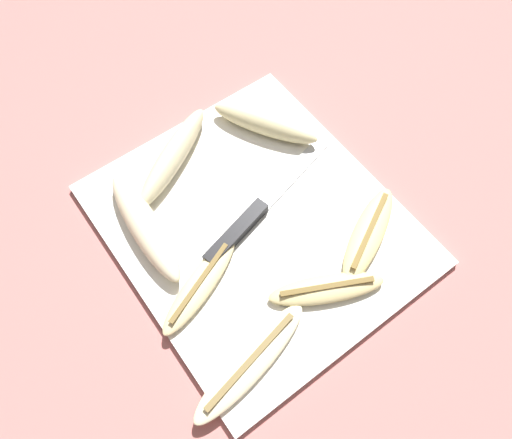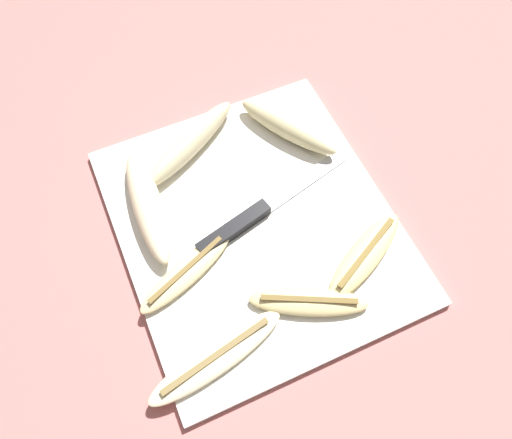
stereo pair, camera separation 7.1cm
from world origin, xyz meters
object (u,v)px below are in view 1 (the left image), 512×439
at_px(banana_bright_far, 145,226).
at_px(banana_soft_right, 265,123).
at_px(knife, 247,220).
at_px(banana_spotted_left, 326,289).
at_px(banana_cream_curved, 173,156).
at_px(banana_ripe_center, 200,284).
at_px(banana_pale_long, 250,362).
at_px(banana_golden_short, 368,233).

xyz_separation_m(banana_bright_far, banana_soft_right, (-0.04, 0.24, -0.00)).
bearing_deg(banana_bright_far, knife, 59.76).
relative_size(banana_spotted_left, banana_cream_curved, 0.86).
distance_m(banana_ripe_center, banana_pale_long, 0.12).
bearing_deg(banana_pale_long, banana_bright_far, -177.49).
distance_m(banana_ripe_center, banana_soft_right, 0.28).
bearing_deg(banana_bright_far, banana_golden_short, 52.37).
distance_m(banana_pale_long, banana_soft_right, 0.36).
bearing_deg(banana_golden_short, knife, -133.76).
relative_size(banana_ripe_center, banana_bright_far, 0.83).
bearing_deg(banana_bright_far, banana_spotted_left, 34.07).
bearing_deg(banana_pale_long, knife, 145.32).
bearing_deg(banana_soft_right, banana_spotted_left, -20.01).
distance_m(knife, banana_golden_short, 0.17).
xyz_separation_m(banana_golden_short, banana_spotted_left, (0.03, -0.10, -0.00)).
bearing_deg(banana_ripe_center, banana_bright_far, -172.00).
bearing_deg(banana_spotted_left, knife, -170.56).
distance_m(banana_spotted_left, banana_soft_right, 0.28).
bearing_deg(banana_golden_short, banana_soft_right, -179.03).
bearing_deg(banana_cream_curved, banana_spotted_left, 10.37).
height_order(knife, banana_spotted_left, banana_spotted_left).
height_order(banana_pale_long, banana_spotted_left, banana_spotted_left).
height_order(knife, banana_bright_far, banana_bright_far).
xyz_separation_m(banana_bright_far, banana_golden_short, (0.19, 0.25, -0.01)).
relative_size(knife, banana_golden_short, 1.62).
bearing_deg(banana_cream_curved, banana_pale_long, -14.97).
bearing_deg(banana_pale_long, banana_spotted_left, 97.02).
bearing_deg(banana_cream_curved, banana_golden_short, 29.91).
bearing_deg(banana_golden_short, banana_spotted_left, -74.59).
xyz_separation_m(banana_golden_short, banana_cream_curved, (-0.27, -0.15, 0.01)).
xyz_separation_m(banana_ripe_center, banana_pale_long, (0.12, -0.01, -0.00)).
height_order(banana_bright_far, banana_soft_right, same).
relative_size(banana_bright_far, banana_spotted_left, 1.24).
bearing_deg(banana_pale_long, banana_cream_curved, 165.03).
relative_size(knife, banana_pale_long, 1.32).
height_order(banana_bright_far, banana_golden_short, banana_bright_far).
bearing_deg(banana_bright_far, banana_soft_right, 100.46).
xyz_separation_m(banana_golden_short, banana_soft_right, (-0.24, -0.00, 0.01)).
bearing_deg(banana_cream_curved, banana_ripe_center, -22.25).
xyz_separation_m(banana_spotted_left, banana_soft_right, (-0.26, 0.10, 0.01)).
height_order(banana_bright_far, banana_cream_curved, banana_cream_curved).
xyz_separation_m(banana_ripe_center, banana_spotted_left, (0.10, 0.13, 0.00)).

